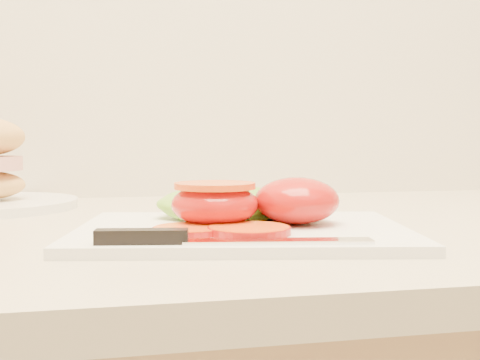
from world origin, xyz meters
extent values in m
cube|color=white|center=(-0.58, 1.58, 0.94)|extent=(0.36, 0.29, 0.01)
ellipsoid|color=#B2180E|center=(-0.52, 1.58, 0.96)|extent=(0.09, 0.09, 0.05)
ellipsoid|color=#B2180E|center=(-0.61, 1.58, 0.96)|extent=(0.09, 0.09, 0.04)
cylinder|color=red|center=(-0.61, 1.58, 0.98)|extent=(0.08, 0.08, 0.01)
cylinder|color=orange|center=(-0.58, 1.53, 0.94)|extent=(0.07, 0.07, 0.01)
cylinder|color=orange|center=(-0.64, 1.54, 0.94)|extent=(0.06, 0.06, 0.01)
ellipsoid|color=#7BC333|center=(-0.58, 1.64, 0.95)|extent=(0.17, 0.12, 0.03)
ellipsoid|color=#7BC333|center=(-0.54, 1.64, 0.95)|extent=(0.10, 0.08, 0.02)
cube|color=silver|center=(-0.57, 1.48, 0.94)|extent=(0.16, 0.05, 0.00)
cube|color=black|center=(-0.68, 1.50, 0.95)|extent=(0.08, 0.03, 0.01)
camera|label=1|loc=(-0.71, 1.00, 1.03)|focal=45.00mm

